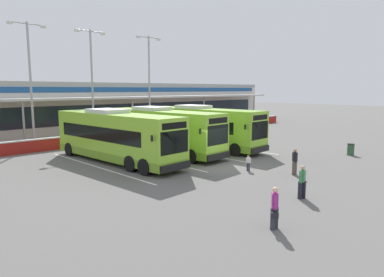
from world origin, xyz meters
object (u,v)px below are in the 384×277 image
at_px(coach_bus_leftmost, 116,137).
at_px(pedestrian_near_bin, 295,161).
at_px(coach_bus_centre, 201,128).
at_px(litter_bin, 351,149).
at_px(lamp_post_centre, 92,78).
at_px(lamp_post_west, 30,77).
at_px(lamp_post_east, 149,79).
at_px(pedestrian_child, 248,163).
at_px(pedestrian_with_handbag, 275,207).
at_px(pedestrian_in_dark_coat, 302,181).
at_px(coach_bus_left_centre, 160,132).

xyz_separation_m(coach_bus_leftmost, pedestrian_near_bin, (5.59, -11.04, -0.91)).
distance_m(coach_bus_centre, litter_bin, 12.39).
xyz_separation_m(coach_bus_centre, lamp_post_centre, (-4.53, 10.82, 4.50)).
height_order(coach_bus_leftmost, lamp_post_west, lamp_post_west).
relative_size(lamp_post_east, litter_bin, 11.83).
xyz_separation_m(coach_bus_centre, pedestrian_child, (-4.36, -8.31, -1.24)).
distance_m(pedestrian_with_handbag, pedestrian_near_bin, 8.95).
xyz_separation_m(coach_bus_leftmost, lamp_post_centre, (4.23, 10.68, 4.50)).
xyz_separation_m(pedestrian_with_handbag, lamp_post_east, (13.41, 24.58, 5.43)).
height_order(coach_bus_centre, lamp_post_east, lamp_post_east).
distance_m(pedestrian_in_dark_coat, pedestrian_near_bin, 4.80).
height_order(pedestrian_child, lamp_post_centre, lamp_post_centre).
bearing_deg(coach_bus_centre, lamp_post_centre, 112.74).
height_order(pedestrian_in_dark_coat, lamp_post_east, lamp_post_east).
bearing_deg(pedestrian_near_bin, pedestrian_in_dark_coat, -147.16).
relative_size(coach_bus_centre, pedestrian_near_bin, 7.56).
relative_size(lamp_post_centre, lamp_post_east, 1.00).
xyz_separation_m(coach_bus_left_centre, pedestrian_with_handbag, (-6.99, -15.07, -0.93)).
bearing_deg(lamp_post_centre, coach_bus_leftmost, -111.58).
distance_m(pedestrian_child, lamp_post_centre, 19.97).
height_order(coach_bus_leftmost, lamp_post_centre, lamp_post_centre).
bearing_deg(coach_bus_leftmost, pedestrian_near_bin, -63.14).
distance_m(pedestrian_with_handbag, pedestrian_in_dark_coat, 4.26).
xyz_separation_m(pedestrian_in_dark_coat, pedestrian_child, (2.84, 5.19, -0.33)).
relative_size(lamp_post_west, litter_bin, 11.83).
bearing_deg(litter_bin, pedestrian_near_bin, -179.78).
xyz_separation_m(lamp_post_west, lamp_post_centre, (5.88, -0.25, 0.00)).
bearing_deg(litter_bin, lamp_post_east, 100.15).
bearing_deg(pedestrian_with_handbag, lamp_post_west, 87.94).
bearing_deg(coach_bus_left_centre, coach_bus_centre, -6.69).
height_order(pedestrian_with_handbag, pedestrian_in_dark_coat, same).
xyz_separation_m(pedestrian_with_handbag, pedestrian_child, (6.97, 6.25, -0.32)).
relative_size(pedestrian_in_dark_coat, litter_bin, 1.74).
bearing_deg(lamp_post_centre, pedestrian_in_dark_coat, -96.27).
bearing_deg(lamp_post_east, lamp_post_west, 175.23).
relative_size(coach_bus_left_centre, pedestrian_child, 12.19).
distance_m(pedestrian_in_dark_coat, lamp_post_west, 25.36).
relative_size(pedestrian_with_handbag, lamp_post_west, 0.15).
xyz_separation_m(coach_bus_left_centre, pedestrian_near_bin, (1.18, -11.41, -0.91)).
bearing_deg(lamp_post_centre, coach_bus_centre, -67.26).
bearing_deg(pedestrian_near_bin, pedestrian_with_handbag, -155.87).
xyz_separation_m(lamp_post_west, lamp_post_east, (12.49, -1.04, 0.00)).
xyz_separation_m(lamp_post_west, litter_bin, (16.23, -21.93, -5.82)).
bearing_deg(pedestrian_child, lamp_post_east, 70.67).
relative_size(coach_bus_left_centre, coach_bus_centre, 1.00).
height_order(coach_bus_left_centre, pedestrian_child, coach_bus_left_centre).
relative_size(coach_bus_left_centre, lamp_post_centre, 1.11).
distance_m(pedestrian_with_handbag, lamp_post_east, 28.52).
relative_size(coach_bus_centre, litter_bin, 13.16).
bearing_deg(pedestrian_in_dark_coat, litter_bin, 11.46).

